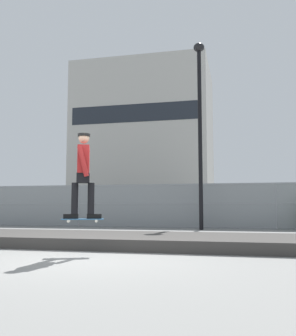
{
  "coord_description": "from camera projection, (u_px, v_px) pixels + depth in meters",
  "views": [
    {
      "loc": [
        2.7,
        -6.33,
        0.93
      ],
      "look_at": [
        0.17,
        4.5,
        2.03
      ],
      "focal_mm": 40.63,
      "sensor_mm": 36.0,
      "label": 1
    }
  ],
  "objects": [
    {
      "name": "parked_car_mid",
      "position": [
        225.0,
        208.0,
        18.32
      ],
      "size": [
        4.41,
        1.96,
        1.66
      ],
      "color": "silver",
      "rests_on": "ground_plane"
    },
    {
      "name": "chain_fence",
      "position": [
        172.0,
        206.0,
        16.02
      ],
      "size": [
        25.33,
        0.06,
        1.85
      ],
      "color": "gray",
      "rests_on": "ground_plane"
    },
    {
      "name": "skater",
      "position": [
        83.0,
        170.0,
        7.35
      ],
      "size": [
        0.71,
        0.62,
        1.67
      ],
      "color": "black",
      "rests_on": "skateboard"
    },
    {
      "name": "skateboard",
      "position": [
        83.0,
        219.0,
        7.26
      ],
      "size": [
        0.82,
        0.47,
        0.07
      ],
      "color": "#2D608C"
    },
    {
      "name": "parked_car_near",
      "position": [
        117.0,
        207.0,
        19.42
      ],
      "size": [
        4.52,
        2.19,
        1.66
      ],
      "color": "black",
      "rests_on": "ground_plane"
    },
    {
      "name": "street_lamp",
      "position": [
        200.0,
        113.0,
        15.14
      ],
      "size": [
        0.44,
        0.44,
        7.51
      ],
      "color": "black",
      "rests_on": "ground_plane"
    },
    {
      "name": "ground_plane",
      "position": [
        80.0,
        259.0,
        6.65
      ],
      "size": [
        120.0,
        120.0,
        0.0
      ],
      "primitive_type": "plane",
      "color": "slate"
    },
    {
      "name": "gravel_berm",
      "position": [
        121.0,
        240.0,
        8.96
      ],
      "size": [
        13.8,
        2.64,
        0.25
      ],
      "primitive_type": "cube",
      "color": "#3D3A38",
      "rests_on": "ground_plane"
    },
    {
      "name": "library_building",
      "position": [
        146.0,
        141.0,
        59.01
      ],
      "size": [
        19.76,
        14.8,
        21.94
      ],
      "color": "#B2AFA8",
      "rests_on": "ground_plane"
    }
  ]
}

